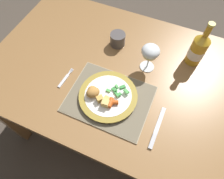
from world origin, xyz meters
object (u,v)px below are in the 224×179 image
at_px(fork, 65,79).
at_px(table_knife, 156,131).
at_px(dinner_plate, 108,96).
at_px(dining_table, 129,83).
at_px(bottle, 198,49).
at_px(drinking_cup, 118,39).
at_px(wine_glass, 150,52).

bearing_deg(fork, table_knife, -8.54).
bearing_deg(table_knife, dinner_plate, 165.23).
relative_size(dining_table, bottle, 5.96).
bearing_deg(table_knife, drinking_cup, 130.99).
relative_size(wine_glass, bottle, 0.60).
bearing_deg(dining_table, dinner_plate, -105.49).
height_order(bottle, drinking_cup, bottle).
bearing_deg(wine_glass, fork, -145.72).
xyz_separation_m(fork, bottle, (0.55, 0.36, 0.09)).
height_order(table_knife, drinking_cup, drinking_cup).
bearing_deg(fork, drinking_cup, 65.26).
bearing_deg(drinking_cup, table_knife, -49.01).
bearing_deg(fork, wine_glass, 34.28).
bearing_deg(bottle, dining_table, -141.81).
height_order(dinner_plate, wine_glass, wine_glass).
height_order(dining_table, fork, fork).
relative_size(dining_table, drinking_cup, 18.10).
bearing_deg(dinner_plate, table_knife, -14.77).
height_order(dinner_plate, table_knife, dinner_plate).
distance_m(dinner_plate, wine_glass, 0.28).
distance_m(fork, bottle, 0.66).
xyz_separation_m(wine_glass, bottle, (0.20, 0.13, -0.02)).
bearing_deg(wine_glass, drinking_cup, 156.90).
distance_m(fork, drinking_cup, 0.35).
height_order(dining_table, table_knife, table_knife).
xyz_separation_m(dinner_plate, table_knife, (0.25, -0.07, -0.01)).
height_order(dinner_plate, drinking_cup, drinking_cup).
bearing_deg(bottle, dinner_plate, -129.81).
bearing_deg(table_knife, dining_table, 131.88).
bearing_deg(table_knife, wine_glass, 114.97).
bearing_deg(drinking_cup, dining_table, -50.30).
distance_m(table_knife, wine_glass, 0.36).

